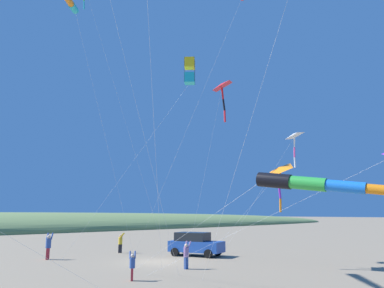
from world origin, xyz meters
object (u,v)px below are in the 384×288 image
object	(u,v)px
cooler_box	(175,252)
kite_windsock_long_streamer_left	(318,185)
kite_delta_purple_drifting	(294,136)
kite_delta_teal_far_right	(279,171)
person_adult_flyer	(48,245)
parked_car	(195,244)
person_bystander_far	(120,242)
kite_box_blue_topmost	(190,71)
person_child_green_jacket	(132,265)
person_child_grey_jacket	(186,254)
kite_delta_checkered_midright	(221,87)

from	to	relation	value
cooler_box	kite_windsock_long_streamer_left	distance (m)	21.57
kite_delta_purple_drifting	kite_delta_teal_far_right	xyz separation A→B (m)	(-2.45, 5.92, -3.52)
person_adult_flyer	kite_windsock_long_streamer_left	bearing A→B (deg)	178.73
parked_car	cooler_box	distance (m)	2.26
person_adult_flyer	parked_car	bearing A→B (deg)	-120.55
parked_car	person_bystander_far	size ratio (longest dim) A/B	2.73
kite_windsock_long_streamer_left	kite_box_blue_topmost	bearing A→B (deg)	-28.44
person_child_green_jacket	kite_delta_teal_far_right	world-z (taller)	kite_delta_teal_far_right
kite_box_blue_topmost	kite_windsock_long_streamer_left	bearing A→B (deg)	151.56
person_bystander_far	kite_delta_teal_far_right	distance (m)	15.85
parked_car	person_child_green_jacket	distance (m)	11.49
parked_car	kite_box_blue_topmost	world-z (taller)	kite_box_blue_topmost
parked_car	kite_delta_purple_drifting	xyz separation A→B (m)	(-6.22, -5.36, 8.70)
person_child_grey_jacket	kite_delta_teal_far_right	world-z (taller)	kite_delta_teal_far_right
person_bystander_far	kite_delta_checkered_midright	world-z (taller)	kite_delta_checkered_midright
kite_box_blue_topmost	kite_delta_teal_far_right	world-z (taller)	kite_box_blue_topmost
parked_car	person_child_grey_jacket	distance (m)	7.04
cooler_box	kite_box_blue_topmost	world-z (taller)	kite_box_blue_topmost
parked_car	person_adult_flyer	world-z (taller)	person_adult_flyer
kite_box_blue_topmost	person_bystander_far	bearing A→B (deg)	9.73
cooler_box	person_bystander_far	world-z (taller)	person_bystander_far
person_bystander_far	kite_windsock_long_streamer_left	size ratio (longest dim) A/B	0.10
parked_car	kite_box_blue_topmost	size ratio (longest dim) A/B	0.30
kite_box_blue_topmost	kite_windsock_long_streamer_left	world-z (taller)	kite_box_blue_topmost
kite_box_blue_topmost	kite_delta_checkered_midright	distance (m)	3.10
person_child_grey_jacket	kite_windsock_long_streamer_left	world-z (taller)	kite_windsock_long_streamer_left
cooler_box	kite_windsock_long_streamer_left	bearing A→B (deg)	152.24
kite_delta_teal_far_right	kite_windsock_long_streamer_left	distance (m)	12.63
cooler_box	kite_delta_checkered_midright	distance (m)	14.21
parked_car	kite_box_blue_topmost	distance (m)	14.03
person_adult_flyer	kite_delta_checkered_midright	world-z (taller)	kite_delta_checkered_midright
person_child_grey_jacket	kite_delta_purple_drifting	xyz separation A→B (m)	(-1.47, -10.55, 8.74)
person_bystander_far	kite_delta_purple_drifting	size ratio (longest dim) A/B	0.17
person_child_grey_jacket	kite_delta_purple_drifting	distance (m)	13.78
person_adult_flyer	kite_box_blue_topmost	bearing A→B (deg)	-132.98
kite_delta_purple_drifting	kite_delta_checkered_midright	distance (m)	7.40
kite_box_blue_topmost	kite_delta_teal_far_right	distance (m)	11.33
kite_windsock_long_streamer_left	parked_car	bearing A→B (deg)	-31.48
person_child_grey_jacket	kite_windsock_long_streamer_left	size ratio (longest dim) A/B	0.10
kite_delta_teal_far_right	kite_delta_purple_drifting	bearing A→B (deg)	-67.50
person_child_grey_jacket	kite_delta_checkered_midright	distance (m)	13.06
kite_delta_purple_drifting	parked_car	bearing A→B (deg)	40.75
person_child_grey_jacket	kite_delta_checkered_midright	world-z (taller)	kite_delta_checkered_midright
person_child_grey_jacket	kite_windsock_long_streamer_left	xyz separation A→B (m)	(-11.88, 5.00, 3.37)
cooler_box	kite_box_blue_topmost	bearing A→B (deg)	155.23
parked_car	person_child_green_jacket	world-z (taller)	parked_car
parked_car	kite_delta_purple_drifting	distance (m)	11.96
person_bystander_far	kite_delta_purple_drifting	world-z (taller)	kite_delta_purple_drifting
kite_delta_purple_drifting	kite_delta_checkered_midright	xyz separation A→B (m)	(2.44, 6.05, 3.48)
person_adult_flyer	kite_delta_purple_drifting	size ratio (longest dim) A/B	0.19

